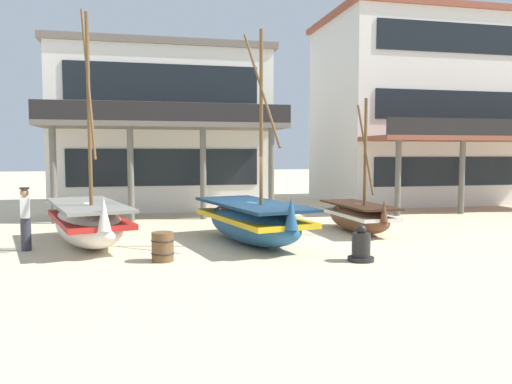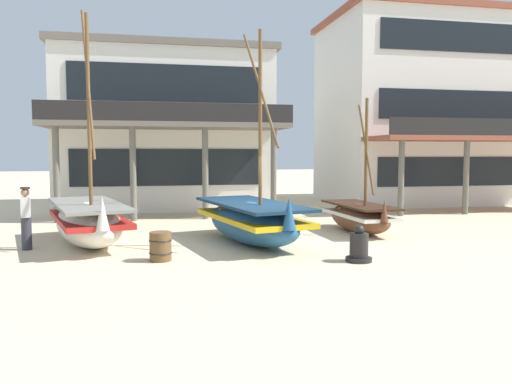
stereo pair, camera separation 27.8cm
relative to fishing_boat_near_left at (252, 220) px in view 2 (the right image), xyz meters
The scene contains 9 objects.
ground_plane 0.73m from the fishing_boat_near_left, 17.81° to the right, with size 120.00×120.00×0.00m, color beige.
fishing_boat_near_left is the anchor object (origin of this frame).
fishing_boat_centre_large 4.62m from the fishing_boat_near_left, behind, with size 2.86×4.94×6.53m.
fishing_boat_far_right 3.98m from the fishing_boat_near_left, 17.21° to the left, with size 1.46×3.52×4.30m.
fisherman_by_hull 6.11m from the fishing_boat_near_left, behind, with size 0.27×0.39×1.68m.
capstan_winch 3.56m from the fishing_boat_near_left, 54.90° to the right, with size 0.63×0.63×0.88m.
wooden_barrel 3.22m from the fishing_boat_near_left, 144.37° to the right, with size 0.56×0.56×0.70m.
harbor_building_main 11.52m from the fishing_boat_near_left, 101.07° to the left, with size 9.98×9.14×7.44m.
harbor_building_annex 16.23m from the fishing_boat_near_left, 42.12° to the left, with size 10.81×9.70×9.62m.
Camera 2 is at (-3.06, -13.81, 2.60)m, focal length 34.97 mm.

